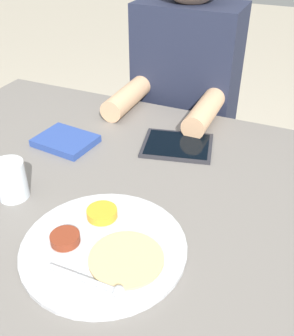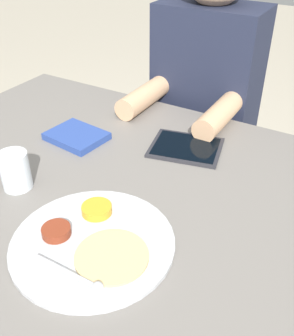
{
  "view_description": "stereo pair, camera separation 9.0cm",
  "coord_description": "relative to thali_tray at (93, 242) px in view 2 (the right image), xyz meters",
  "views": [
    {
      "loc": [
        0.43,
        -0.67,
        1.32
      ],
      "look_at": [
        0.14,
        0.01,
        0.82
      ],
      "focal_mm": 42.0,
      "sensor_mm": 36.0,
      "label": 1
    },
    {
      "loc": [
        0.51,
        -0.63,
        1.32
      ],
      "look_at": [
        0.14,
        0.01,
        0.82
      ],
      "focal_mm": 42.0,
      "sensor_mm": 36.0,
      "label": 2
    }
  ],
  "objects": [
    {
      "name": "dining_table",
      "position": [
        -0.14,
        0.2,
        -0.39
      ],
      "size": [
        1.2,
        0.9,
        0.76
      ],
      "color": "slate",
      "rests_on": "ground_plane"
    },
    {
      "name": "person_diner",
      "position": [
        -0.11,
        0.8,
        -0.17
      ],
      "size": [
        0.35,
        0.44,
        1.25
      ],
      "color": "black",
      "rests_on": "ground_plane"
    },
    {
      "name": "red_notebook",
      "position": [
        -0.29,
        0.31,
        0.0
      ],
      "size": [
        0.17,
        0.14,
        0.02
      ],
      "color": "silver",
      "rests_on": "dining_table"
    },
    {
      "name": "thali_tray",
      "position": [
        0.0,
        0.0,
        0.0
      ],
      "size": [
        0.33,
        0.33,
        0.03
      ],
      "color": "#B7BABF",
      "rests_on": "dining_table"
    },
    {
      "name": "drinking_glass",
      "position": [
        -0.27,
        0.06,
        0.04
      ],
      "size": [
        0.07,
        0.07,
        0.09
      ],
      "color": "silver",
      "rests_on": "dining_table"
    },
    {
      "name": "tablet_device",
      "position": [
        -0.0,
        0.42,
        -0.0
      ],
      "size": [
        0.22,
        0.19,
        0.01
      ],
      "color": "#28282D",
      "rests_on": "dining_table"
    }
  ]
}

